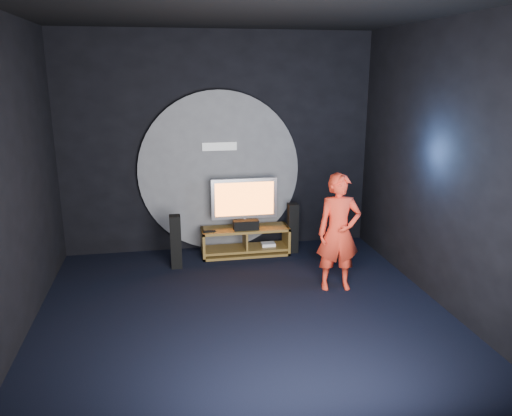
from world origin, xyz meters
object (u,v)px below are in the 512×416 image
(tower_speaker_right, at_px, (293,228))
(subwoofer, at_px, (332,249))
(media_console, at_px, (246,243))
(tower_speaker_left, at_px, (176,242))
(tv, at_px, (244,201))
(player, at_px, (339,232))

(tower_speaker_right, xyz_separation_m, subwoofer, (0.54, -0.44, -0.24))
(media_console, distance_m, tower_speaker_left, 1.20)
(tower_speaker_right, bearing_deg, media_console, 178.25)
(tv, bearing_deg, player, -57.21)
(tower_speaker_left, bearing_deg, media_console, 17.80)
(tv, distance_m, player, 1.88)
(tower_speaker_left, distance_m, tower_speaker_right, 1.92)
(tower_speaker_left, xyz_separation_m, tower_speaker_right, (1.89, 0.34, 0.00))
(subwoofer, bearing_deg, tower_speaker_right, 140.77)
(tower_speaker_left, bearing_deg, subwoofer, -2.41)
(player, bearing_deg, subwoofer, 80.12)
(tv, xyz_separation_m, player, (1.02, -1.58, -0.08))
(media_console, bearing_deg, player, -56.25)
(tower_speaker_left, relative_size, subwoofer, 2.48)
(media_console, height_order, subwoofer, media_console)
(tv, height_order, subwoofer, tv)
(tv, relative_size, subwoofer, 3.21)
(tower_speaker_right, height_order, subwoofer, tower_speaker_right)
(tower_speaker_left, bearing_deg, tower_speaker_right, 10.06)
(media_console, relative_size, tower_speaker_left, 1.72)
(media_console, xyz_separation_m, player, (1.01, -1.51, 0.60))
(media_console, relative_size, subwoofer, 4.28)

